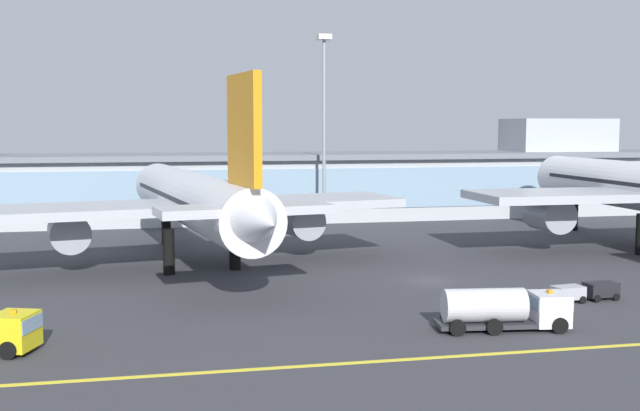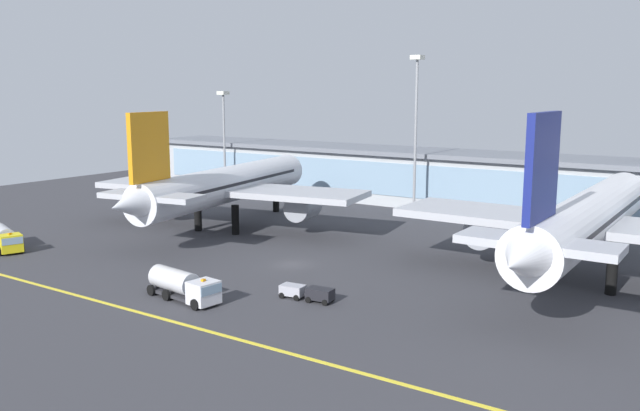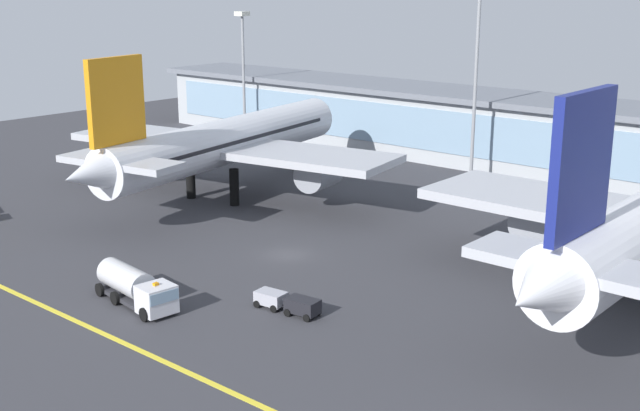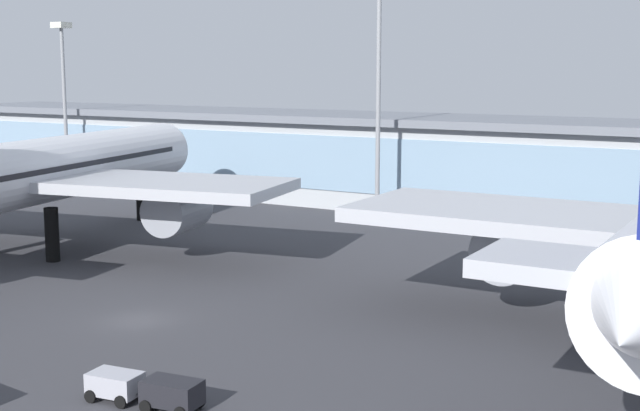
{
  "view_description": "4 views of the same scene",
  "coord_description": "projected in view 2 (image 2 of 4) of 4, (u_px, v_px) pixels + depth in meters",
  "views": [
    {
      "loc": [
        -23.68,
        -64.58,
        13.91
      ],
      "look_at": [
        -7.34,
        13.75,
        5.6
      ],
      "focal_mm": 42.97,
      "sensor_mm": 36.0,
      "label": 1
    },
    {
      "loc": [
        45.85,
        -61.68,
        20.43
      ],
      "look_at": [
        1.84,
        3.3,
        6.86
      ],
      "focal_mm": 37.25,
      "sensor_mm": 36.0,
      "label": 2
    },
    {
      "loc": [
        50.19,
        -53.6,
        24.99
      ],
      "look_at": [
        -0.26,
        4.96,
        3.77
      ],
      "focal_mm": 45.97,
      "sensor_mm": 36.0,
      "label": 3
    },
    {
      "loc": [
        35.17,
        -39.0,
        15.29
      ],
      "look_at": [
        9.05,
        6.38,
        6.89
      ],
      "focal_mm": 49.22,
      "sensor_mm": 36.0,
      "label": 4
    }
  ],
  "objects": [
    {
      "name": "ground_plane",
      "position": [
        292.0,
        264.0,
        79.14
      ],
      "size": [
        184.79,
        184.79,
        0.0
      ],
      "primitive_type": "plane",
      "color": "#38383D"
    },
    {
      "name": "taxiway_centreline_stripe",
      "position": [
        150.0,
        315.0,
        61.19
      ],
      "size": [
        147.83,
        0.5,
        0.01
      ],
      "primitive_type": "cube",
      "color": "yellow",
      "rests_on": "ground"
    },
    {
      "name": "terminal_building",
      "position": [
        464.0,
        178.0,
        116.01
      ],
      "size": [
        134.99,
        14.0,
        15.1
      ],
      "color": "#ADB2B7",
      "rests_on": "ground"
    },
    {
      "name": "airliner_near_left",
      "position": [
        226.0,
        186.0,
        98.57
      ],
      "size": [
        43.16,
        49.38,
        17.92
      ],
      "rotation": [
        0.0,
        0.0,
        1.75
      ],
      "color": "black",
      "rests_on": "ground"
    },
    {
      "name": "airliner_near_right",
      "position": [
        587.0,
        220.0,
        70.7
      ],
      "size": [
        41.62,
        51.6,
        18.77
      ],
      "rotation": [
        0.0,
        0.0,
        1.57
      ],
      "color": "black",
      "rests_on": "ground"
    },
    {
      "name": "fuel_tanker_truck",
      "position": [
        5.0,
        238.0,
        86.39
      ],
      "size": [
        9.34,
        5.4,
        2.9
      ],
      "rotation": [
        0.0,
        0.0,
        5.95
      ],
      "color": "black",
      "rests_on": "ground"
    },
    {
      "name": "baggage_tug_near",
      "position": [
        307.0,
        292.0,
        65.55
      ],
      "size": [
        5.73,
        2.25,
        1.4
      ],
      "rotation": [
        0.0,
        0.0,
        0.11
      ],
      "color": "black",
      "rests_on": "ground"
    },
    {
      "name": "service_truck_far",
      "position": [
        184.0,
        285.0,
        65.42
      ],
      "size": [
        9.27,
        3.85,
        2.9
      ],
      "rotation": [
        0.0,
        0.0,
        6.16
      ],
      "color": "black",
      "rests_on": "ground"
    },
    {
      "name": "apron_light_mast_west",
      "position": [
        224.0,
        125.0,
        133.45
      ],
      "size": [
        1.8,
        1.8,
        20.39
      ],
      "color": "gray",
      "rests_on": "ground"
    },
    {
      "name": "apron_light_mast_centre",
      "position": [
        416.0,
        114.0,
        107.34
      ],
      "size": [
        1.8,
        1.8,
        26.08
      ],
      "color": "gray",
      "rests_on": "ground"
    }
  ]
}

